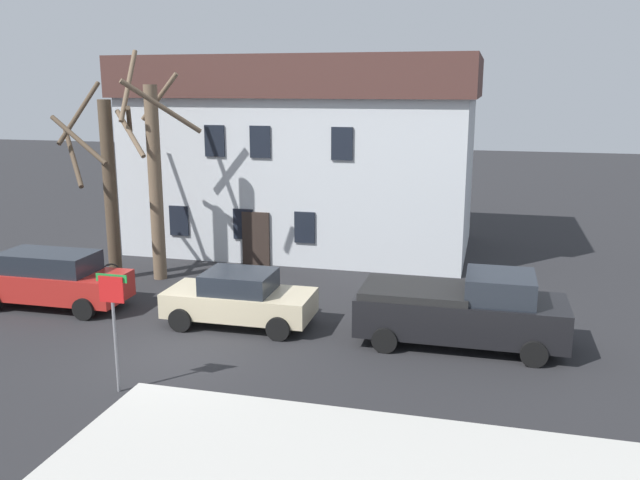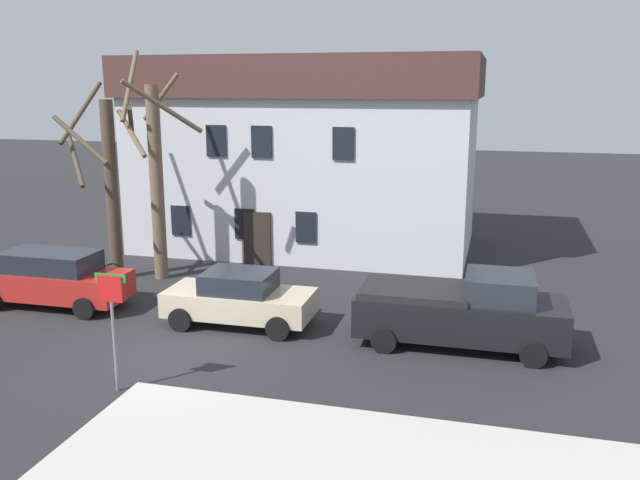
{
  "view_description": "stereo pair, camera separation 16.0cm",
  "coord_description": "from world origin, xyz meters",
  "px_view_note": "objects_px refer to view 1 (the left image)",
  "views": [
    {
      "loc": [
        7.79,
        -15.03,
        6.88
      ],
      "look_at": [
        2.99,
        3.56,
        2.45
      ],
      "focal_mm": 37.73,
      "sensor_mm": 36.0,
      "label": 1
    },
    {
      "loc": [
        7.94,
        -14.99,
        6.88
      ],
      "look_at": [
        2.99,
        3.56,
        2.45
      ],
      "focal_mm": 37.73,
      "sensor_mm": 36.0,
      "label": 2
    }
  ],
  "objects_px": {
    "tree_bare_mid": "(154,173)",
    "pickup_truck_black": "(462,310)",
    "bicycle_leaning": "(97,273)",
    "tree_bare_near": "(106,182)",
    "car_beige_sedan": "(240,298)",
    "car_red_wagon": "(52,279)",
    "building_main": "(306,152)",
    "street_sign_pole": "(113,311)"
  },
  "relations": [
    {
      "from": "tree_bare_mid",
      "to": "building_main",
      "type": "bearing_deg",
      "value": 60.11
    },
    {
      "from": "pickup_truck_black",
      "to": "tree_bare_near",
      "type": "bearing_deg",
      "value": 165.27
    },
    {
      "from": "tree_bare_near",
      "to": "street_sign_pole",
      "type": "height_order",
      "value": "tree_bare_near"
    },
    {
      "from": "building_main",
      "to": "car_beige_sedan",
      "type": "xyz_separation_m",
      "value": [
        0.85,
        -10.33,
        -3.25
      ]
    },
    {
      "from": "tree_bare_mid",
      "to": "tree_bare_near",
      "type": "bearing_deg",
      "value": -164.05
    },
    {
      "from": "tree_bare_near",
      "to": "tree_bare_mid",
      "type": "distance_m",
      "value": 1.72
    },
    {
      "from": "tree_bare_mid",
      "to": "pickup_truck_black",
      "type": "relative_size",
      "value": 1.46
    },
    {
      "from": "building_main",
      "to": "car_beige_sedan",
      "type": "bearing_deg",
      "value": -85.27
    },
    {
      "from": "car_beige_sedan",
      "to": "pickup_truck_black",
      "type": "height_order",
      "value": "pickup_truck_black"
    },
    {
      "from": "car_beige_sedan",
      "to": "bicycle_leaning",
      "type": "xyz_separation_m",
      "value": [
        -6.52,
        2.8,
        -0.44
      ]
    },
    {
      "from": "pickup_truck_black",
      "to": "building_main",
      "type": "bearing_deg",
      "value": 125.08
    },
    {
      "from": "tree_bare_near",
      "to": "car_red_wagon",
      "type": "relative_size",
      "value": 1.47
    },
    {
      "from": "building_main",
      "to": "pickup_truck_black",
      "type": "height_order",
      "value": "building_main"
    },
    {
      "from": "pickup_truck_black",
      "to": "bicycle_leaning",
      "type": "relative_size",
      "value": 3.23
    },
    {
      "from": "tree_bare_mid",
      "to": "car_red_wagon",
      "type": "xyz_separation_m",
      "value": [
        -1.74,
        -3.73,
        -2.96
      ]
    },
    {
      "from": "tree_bare_near",
      "to": "pickup_truck_black",
      "type": "distance_m",
      "value": 13.27
    },
    {
      "from": "pickup_truck_black",
      "to": "bicycle_leaning",
      "type": "distance_m",
      "value": 13.19
    },
    {
      "from": "tree_bare_mid",
      "to": "pickup_truck_black",
      "type": "height_order",
      "value": "tree_bare_mid"
    },
    {
      "from": "tree_bare_near",
      "to": "car_red_wagon",
      "type": "distance_m",
      "value": 4.19
    },
    {
      "from": "tree_bare_near",
      "to": "street_sign_pole",
      "type": "distance_m",
      "value": 9.8
    },
    {
      "from": "building_main",
      "to": "bicycle_leaning",
      "type": "bearing_deg",
      "value": -126.93
    },
    {
      "from": "tree_bare_near",
      "to": "car_beige_sedan",
      "type": "distance_m",
      "value": 7.58
    },
    {
      "from": "tree_bare_mid",
      "to": "pickup_truck_black",
      "type": "bearing_deg",
      "value": -18.97
    },
    {
      "from": "tree_bare_near",
      "to": "tree_bare_mid",
      "type": "height_order",
      "value": "tree_bare_mid"
    },
    {
      "from": "tree_bare_mid",
      "to": "bicycle_leaning",
      "type": "relative_size",
      "value": 4.72
    },
    {
      "from": "car_red_wagon",
      "to": "car_beige_sedan",
      "type": "distance_m",
      "value": 6.34
    },
    {
      "from": "car_red_wagon",
      "to": "pickup_truck_black",
      "type": "height_order",
      "value": "pickup_truck_black"
    },
    {
      "from": "building_main",
      "to": "tree_bare_mid",
      "type": "bearing_deg",
      "value": -119.89
    },
    {
      "from": "building_main",
      "to": "car_red_wagon",
      "type": "bearing_deg",
      "value": -118.18
    },
    {
      "from": "bicycle_leaning",
      "to": "street_sign_pole",
      "type": "bearing_deg",
      "value": -54.76
    },
    {
      "from": "tree_bare_near",
      "to": "bicycle_leaning",
      "type": "bearing_deg",
      "value": -118.17
    },
    {
      "from": "car_red_wagon",
      "to": "building_main",
      "type": "bearing_deg",
      "value": 61.82
    },
    {
      "from": "tree_bare_near",
      "to": "car_red_wagon",
      "type": "bearing_deg",
      "value": -92.16
    },
    {
      "from": "street_sign_pole",
      "to": "bicycle_leaning",
      "type": "distance_m",
      "value": 9.51
    },
    {
      "from": "building_main",
      "to": "tree_bare_mid",
      "type": "height_order",
      "value": "tree_bare_mid"
    },
    {
      "from": "bicycle_leaning",
      "to": "pickup_truck_black",
      "type": "bearing_deg",
      "value": -12.07
    },
    {
      "from": "tree_bare_near",
      "to": "tree_bare_mid",
      "type": "bearing_deg",
      "value": 15.95
    },
    {
      "from": "tree_bare_near",
      "to": "car_red_wagon",
      "type": "xyz_separation_m",
      "value": [
        -0.12,
        -3.27,
        -2.62
      ]
    },
    {
      "from": "building_main",
      "to": "car_beige_sedan",
      "type": "distance_m",
      "value": 10.86
    },
    {
      "from": "car_red_wagon",
      "to": "bicycle_leaning",
      "type": "height_order",
      "value": "car_red_wagon"
    },
    {
      "from": "tree_bare_mid",
      "to": "car_red_wagon",
      "type": "distance_m",
      "value": 5.07
    },
    {
      "from": "street_sign_pole",
      "to": "pickup_truck_black",
      "type": "bearing_deg",
      "value": 33.25
    }
  ]
}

